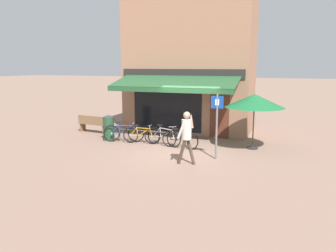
{
  "coord_description": "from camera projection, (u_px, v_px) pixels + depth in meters",
  "views": [
    {
      "loc": [
        3.93,
        -12.15,
        3.36
      ],
      "look_at": [
        -0.41,
        -0.52,
        1.05
      ],
      "focal_mm": 35.0,
      "sensor_mm": 36.0,
      "label": 1
    }
  ],
  "objects": [
    {
      "name": "parking_sign",
      "position": [
        217.0,
        120.0,
        11.66
      ],
      "size": [
        0.44,
        0.07,
        2.36
      ],
      "color": "slate",
      "rests_on": "ground_plane"
    },
    {
      "name": "bicycle_black",
      "position": [
        180.0,
        139.0,
        13.45
      ],
      "size": [
        1.66,
        0.52,
        0.82
      ],
      "rotation": [
        -0.14,
        0.0,
        -0.15
      ],
      "color": "black",
      "rests_on": "ground_plane"
    },
    {
      "name": "bike_rack_rail",
      "position": [
        152.0,
        133.0,
        14.1
      ],
      "size": [
        3.27,
        0.04,
        0.57
      ],
      "color": "#47494F",
      "rests_on": "ground_plane"
    },
    {
      "name": "bicycle_orange",
      "position": [
        141.0,
        135.0,
        14.24
      ],
      "size": [
        1.67,
        0.52,
        0.84
      ],
      "rotation": [
        -0.09,
        0.0,
        0.12
      ],
      "color": "black",
      "rests_on": "ground_plane"
    },
    {
      "name": "park_bench",
      "position": [
        93.0,
        124.0,
        16.51
      ],
      "size": [
        1.64,
        0.63,
        0.87
      ],
      "rotation": [
        0.0,
        0.0,
        -0.12
      ],
      "color": "brown",
      "rests_on": "ground_plane"
    },
    {
      "name": "cafe_parasol",
      "position": [
        255.0,
        101.0,
        13.04
      ],
      "size": [
        2.37,
        2.37,
        2.23
      ],
      "color": "#4C3D2D",
      "rests_on": "ground_plane"
    },
    {
      "name": "ground_plane",
      "position": [
        182.0,
        150.0,
        13.16
      ],
      "size": [
        160.0,
        160.0,
        0.0
      ],
      "primitive_type": "plane",
      "color": "#846656"
    },
    {
      "name": "bicycle_silver",
      "position": [
        164.0,
        136.0,
        13.9
      ],
      "size": [
        1.76,
        0.67,
        0.89
      ],
      "rotation": [
        -0.13,
        0.0,
        -0.3
      ],
      "color": "black",
      "rests_on": "ground_plane"
    },
    {
      "name": "bicycle_blue",
      "position": [
        124.0,
        133.0,
        14.59
      ],
      "size": [
        1.77,
        0.81,
        0.89
      ],
      "rotation": [
        -0.1,
        0.0,
        0.35
      ],
      "color": "black",
      "rests_on": "ground_plane"
    },
    {
      "name": "litter_bin",
      "position": [
        109.0,
        127.0,
        14.92
      ],
      "size": [
        0.51,
        0.51,
        1.15
      ],
      "color": "#23472D",
      "rests_on": "ground_plane"
    },
    {
      "name": "shop_front",
      "position": [
        190.0,
        68.0,
        16.85
      ],
      "size": [
        6.37,
        4.92,
        6.49
      ],
      "color": "#9E7056",
      "rests_on": "ground_plane"
    },
    {
      "name": "pedestrian_adult",
      "position": [
        187.0,
        132.0,
        11.11
      ],
      "size": [
        0.66,
        0.5,
        1.84
      ],
      "rotation": [
        0.0,
        0.0,
        -0.18
      ],
      "color": "#47382D",
      "rests_on": "ground_plane"
    }
  ]
}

